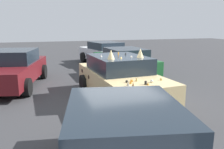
# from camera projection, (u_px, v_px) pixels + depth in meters

# --- Properties ---
(ground_plane) EXTENTS (60.00, 60.00, 0.00)m
(ground_plane) POSITION_uv_depth(u_px,v_px,m) (120.00, 100.00, 7.72)
(ground_plane) COLOR #38383A
(art_car_decorated) EXTENTS (4.47, 2.23, 1.76)m
(art_car_decorated) POSITION_uv_depth(u_px,v_px,m) (120.00, 78.00, 7.60)
(art_car_decorated) COLOR #D8BC7F
(art_car_decorated) RESTS_ON ground
(parked_sedan_far_right) EXTENTS (4.79, 2.73, 1.50)m
(parked_sedan_far_right) POSITION_uv_depth(u_px,v_px,m) (14.00, 69.00, 9.27)
(parked_sedan_far_right) COLOR #5B1419
(parked_sedan_far_right) RESTS_ON ground
(parked_sedan_row_back_far) EXTENTS (4.66, 2.66, 1.44)m
(parked_sedan_row_back_far) POSITION_uv_depth(u_px,v_px,m) (104.00, 53.00, 14.72)
(parked_sedan_row_back_far) COLOR silver
(parked_sedan_row_back_far) RESTS_ON ground
(parked_sedan_near_left) EXTENTS (4.63, 2.24, 1.36)m
(parked_sedan_near_left) POSITION_uv_depth(u_px,v_px,m) (124.00, 61.00, 11.53)
(parked_sedan_near_left) COLOR #1E602D
(parked_sedan_near_left) RESTS_ON ground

